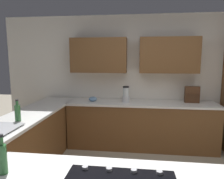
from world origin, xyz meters
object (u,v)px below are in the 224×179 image
Objects in this scene: mixing_bowl at (93,99)px; spice_rack at (192,95)px; dish_soap_bottle at (18,112)px; oil_bottle at (3,158)px; blender at (126,95)px.

mixing_bowl is 0.52× the size of spice_rack.
oil_bottle is (-0.63, 1.21, 0.00)m from dish_soap_bottle.
oil_bottle is at bearing 117.51° from dish_soap_bottle.
mixing_bowl is 2.60m from oil_bottle.
spice_rack is 1.06× the size of oil_bottle.
mixing_bowl is at bearing 2.92° from spice_rack.
dish_soap_bottle reaches higher than mixing_bowl.
mixing_bowl is at bearing -92.01° from oil_bottle.
oil_bottle reaches higher than dish_soap_bottle.
mixing_bowl is 1.57m from dish_soap_bottle.
spice_rack is 1.07× the size of dish_soap_bottle.
blender is 2.70m from oil_bottle.
dish_soap_bottle is at bearing 45.43° from blender.
dish_soap_bottle is (1.37, 1.39, -0.01)m from blender.
oil_bottle is (0.74, 2.60, -0.01)m from blender.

